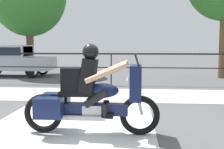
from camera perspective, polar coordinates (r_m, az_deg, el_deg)
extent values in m
plane|color=#565659|center=(5.68, -4.96, -10.27)|extent=(120.00, 120.00, 0.00)
cube|color=#B7B2A8|center=(8.97, -1.32, -4.10)|extent=(44.00, 2.40, 0.01)
cube|color=silver|center=(5.55, -8.46, -10.67)|extent=(3.23, 6.00, 0.01)
cube|color=black|center=(10.96, -0.17, 4.23)|extent=(36.00, 0.04, 0.06)
cube|color=black|center=(10.99, -0.17, 1.43)|extent=(36.00, 0.03, 0.04)
cylinder|color=black|center=(11.00, -0.17, 1.10)|extent=(0.05, 0.05, 1.26)
torus|color=black|center=(5.04, 5.65, -8.25)|extent=(0.71, 0.11, 0.71)
torus|color=black|center=(5.30, -13.78, -7.66)|extent=(0.71, 0.11, 0.71)
cube|color=#141E47|center=(5.07, -4.33, -6.97)|extent=(1.33, 0.22, 0.20)
cube|color=silver|center=(5.08, -3.94, -7.53)|extent=(0.34, 0.26, 0.26)
ellipsoid|color=#141E47|center=(4.98, -1.98, -3.27)|extent=(0.58, 0.30, 0.26)
cube|color=black|center=(5.05, -6.32, -3.86)|extent=(0.77, 0.28, 0.08)
cube|color=#141E47|center=(4.93, 4.79, -1.63)|extent=(0.20, 0.57, 0.61)
cube|color=#1E232B|center=(4.89, 5.07, 3.08)|extent=(0.10, 0.48, 0.24)
cylinder|color=silver|center=(4.92, 3.16, -1.03)|extent=(0.04, 0.70, 0.04)
cylinder|color=silver|center=(4.99, -7.02, -8.76)|extent=(0.96, 0.09, 0.09)
cube|color=#141E47|center=(4.99, -12.73, -6.65)|extent=(0.48, 0.28, 0.35)
cube|color=#141E47|center=(5.44, -11.22, -5.55)|extent=(0.48, 0.28, 0.35)
cylinder|color=silver|center=(4.97, 5.34, -4.98)|extent=(0.20, 0.06, 0.58)
cube|color=black|center=(4.98, -4.79, -0.21)|extent=(0.32, 0.36, 0.62)
sphere|color=tan|center=(4.94, -4.37, 4.39)|extent=(0.23, 0.23, 0.23)
sphere|color=black|center=(4.94, -4.37, 4.62)|extent=(0.29, 0.29, 0.29)
cylinder|color=black|center=(4.87, -3.29, -4.93)|extent=(0.44, 0.13, 0.34)
cylinder|color=black|center=(4.89, -1.52, -7.18)|extent=(0.11, 0.11, 0.21)
cube|color=black|center=(4.91, -0.93, -8.36)|extent=(0.20, 0.10, 0.09)
cylinder|color=black|center=(5.16, -2.83, -4.29)|extent=(0.44, 0.13, 0.34)
cylinder|color=black|center=(5.18, -1.16, -6.42)|extent=(0.11, 0.11, 0.21)
cube|color=black|center=(5.20, -0.60, -7.53)|extent=(0.20, 0.10, 0.09)
cylinder|color=tan|center=(4.63, -1.19, 0.30)|extent=(0.72, 0.09, 0.37)
cylinder|color=tan|center=(5.22, -0.52, 0.98)|extent=(0.72, 0.09, 0.37)
cube|color=black|center=(5.05, -8.14, -1.07)|extent=(0.36, 0.27, 0.43)
cube|color=#B7BCC4|center=(14.86, -19.48, 2.18)|extent=(4.03, 1.64, 0.62)
cube|color=#B7BCC4|center=(14.93, -20.42, 4.49)|extent=(2.10, 1.44, 0.59)
cube|color=#19232D|center=(14.53, -16.73, 4.58)|extent=(0.04, 1.28, 0.47)
cube|color=#19232D|center=(14.93, -20.42, 4.49)|extent=(1.93, 1.48, 0.38)
torus|color=black|center=(13.71, -15.95, 0.68)|extent=(0.69, 0.11, 0.69)
torus|color=black|center=(15.13, -13.95, 1.23)|extent=(0.69, 0.11, 0.69)
cylinder|color=brown|center=(14.22, 21.49, 5.69)|extent=(0.29, 0.29, 3.17)
cylinder|color=brown|center=(15.34, -16.27, 4.68)|extent=(0.38, 0.38, 2.53)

